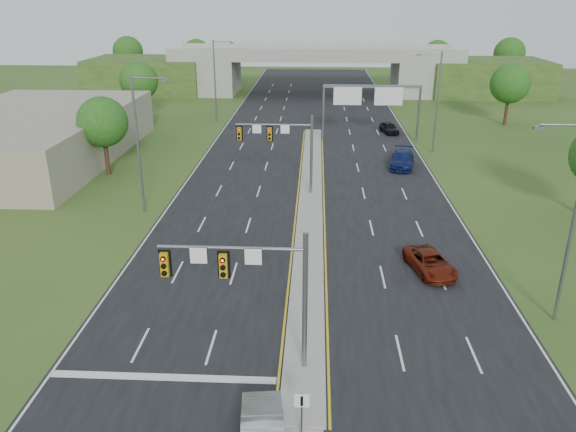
% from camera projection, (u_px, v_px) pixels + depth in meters
% --- Properties ---
extents(ground, '(240.00, 240.00, 0.00)m').
position_uv_depth(ground, '(304.00, 369.00, 26.52)').
color(ground, '#2C4A1A').
rests_on(ground, ground).
extents(road, '(24.00, 160.00, 0.02)m').
position_uv_depth(road, '(312.00, 163.00, 59.04)').
color(road, black).
rests_on(road, ground).
extents(median, '(2.00, 54.00, 0.16)m').
position_uv_depth(median, '(310.00, 201.00, 47.86)').
color(median, gray).
rests_on(median, road).
extents(median_nose, '(2.00, 2.00, 0.16)m').
position_uv_depth(median_nose, '(302.00, 427.00, 22.77)').
color(median_nose, gray).
rests_on(median_nose, road).
extents(lane_markings, '(23.72, 160.00, 0.01)m').
position_uv_depth(lane_markings, '(305.00, 180.00, 53.41)').
color(lane_markings, gold).
rests_on(lane_markings, road).
extents(signal_mast_near, '(6.62, 0.60, 7.00)m').
position_uv_depth(signal_mast_near, '(254.00, 279.00, 24.83)').
color(signal_mast_near, slate).
rests_on(signal_mast_near, ground).
extents(signal_mast_far, '(6.62, 0.60, 7.00)m').
position_uv_depth(signal_mast_far, '(285.00, 142.00, 48.05)').
color(signal_mast_far, slate).
rests_on(signal_mast_far, ground).
extents(keep_right_sign, '(0.60, 0.13, 2.20)m').
position_uv_depth(keep_right_sign, '(302.00, 408.00, 21.76)').
color(keep_right_sign, slate).
rests_on(keep_right_sign, ground).
extents(sign_gantry, '(11.58, 0.44, 6.67)m').
position_uv_depth(sign_gantry, '(370.00, 97.00, 66.02)').
color(sign_gantry, slate).
rests_on(sign_gantry, ground).
extents(overpass, '(80.00, 14.00, 8.10)m').
position_uv_depth(overpass, '(315.00, 73.00, 99.54)').
color(overpass, gray).
rests_on(overpass, ground).
extents(lightpole_l_mid, '(2.85, 0.25, 11.00)m').
position_uv_depth(lightpole_l_mid, '(140.00, 138.00, 43.49)').
color(lightpole_l_mid, slate).
rests_on(lightpole_l_mid, ground).
extents(lightpole_l_far, '(2.85, 0.25, 11.00)m').
position_uv_depth(lightpole_l_far, '(216.00, 77.00, 76.01)').
color(lightpole_l_far, slate).
rests_on(lightpole_l_far, ground).
extents(lightpole_r_near, '(2.85, 0.25, 11.00)m').
position_uv_depth(lightpole_r_near, '(571.00, 215.00, 28.30)').
color(lightpole_r_near, slate).
rests_on(lightpole_r_near, ground).
extents(lightpole_r_far, '(2.85, 0.25, 11.00)m').
position_uv_depth(lightpole_r_far, '(436.00, 98.00, 60.82)').
color(lightpole_r_far, slate).
rests_on(lightpole_r_far, ground).
extents(tree_l_near, '(4.80, 4.80, 7.60)m').
position_uv_depth(tree_l_near, '(103.00, 122.00, 53.43)').
color(tree_l_near, '#382316').
rests_on(tree_l_near, ground).
extents(tree_l_mid, '(5.20, 5.20, 8.12)m').
position_uv_depth(tree_l_mid, '(139.00, 81.00, 76.73)').
color(tree_l_mid, '#382316').
rests_on(tree_l_mid, ground).
extents(tree_r_mid, '(5.20, 5.20, 8.12)m').
position_uv_depth(tree_r_mid, '(510.00, 84.00, 74.38)').
color(tree_r_mid, '#382316').
rests_on(tree_r_mid, ground).
extents(tree_back_a, '(6.00, 6.00, 8.85)m').
position_uv_depth(tree_back_a, '(128.00, 51.00, 113.50)').
color(tree_back_a, '#382316').
rests_on(tree_back_a, ground).
extents(tree_back_b, '(5.60, 5.60, 8.32)m').
position_uv_depth(tree_back_b, '(196.00, 53.00, 112.96)').
color(tree_back_b, '#382316').
rests_on(tree_back_b, ground).
extents(tree_back_c, '(5.60, 5.60, 8.32)m').
position_uv_depth(tree_back_c, '(437.00, 55.00, 110.71)').
color(tree_back_c, '#382316').
rests_on(tree_back_c, ground).
extents(tree_back_d, '(6.00, 6.00, 8.85)m').
position_uv_depth(tree_back_d, '(509.00, 53.00, 109.93)').
color(tree_back_d, '#382316').
rests_on(tree_back_d, ground).
extents(commercial_building, '(18.00, 30.00, 5.00)m').
position_uv_depth(commercial_building, '(30.00, 136.00, 59.53)').
color(commercial_building, gray).
rests_on(commercial_building, ground).
extents(car_silver, '(2.17, 4.87, 1.55)m').
position_uv_depth(car_silver, '(262.00, 430.00, 21.65)').
color(car_silver, '#A4A8AB').
rests_on(car_silver, road).
extents(car_far_a, '(3.20, 5.02, 1.29)m').
position_uv_depth(car_far_a, '(430.00, 263.00, 35.54)').
color(car_far_a, '#5B1609').
rests_on(car_far_a, road).
extents(car_far_b, '(3.25, 5.86, 1.61)m').
position_uv_depth(car_far_b, '(402.00, 159.00, 57.32)').
color(car_far_b, '#0C1749').
rests_on(car_far_b, road).
extents(car_far_c, '(2.50, 4.27, 1.36)m').
position_uv_depth(car_far_c, '(389.00, 128.00, 71.51)').
color(car_far_c, black).
rests_on(car_far_c, road).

